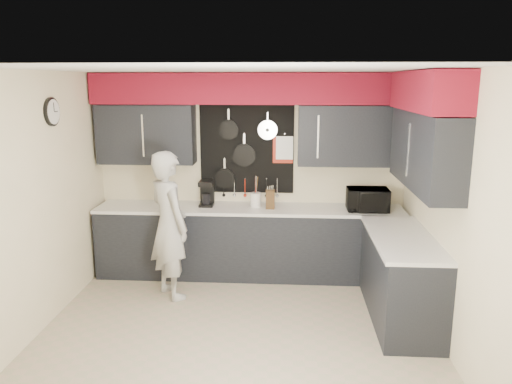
# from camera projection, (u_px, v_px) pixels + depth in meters

# --- Properties ---
(ground) EXTENTS (4.00, 4.00, 0.00)m
(ground) POSITION_uv_depth(u_px,v_px,m) (238.00, 328.00, 5.15)
(ground) COLOR tan
(ground) RESTS_ON ground
(back_wall_assembly) EXTENTS (4.00, 0.36, 2.60)m
(back_wall_assembly) POSITION_uv_depth(u_px,v_px,m) (251.00, 120.00, 6.27)
(back_wall_assembly) COLOR #F9E8C0
(back_wall_assembly) RESTS_ON ground
(right_wall_assembly) EXTENTS (0.36, 3.50, 2.60)m
(right_wall_assembly) POSITION_uv_depth(u_px,v_px,m) (428.00, 139.00, 4.87)
(right_wall_assembly) COLOR #F9E8C0
(right_wall_assembly) RESTS_ON ground
(left_wall_assembly) EXTENTS (0.05, 3.50, 2.60)m
(left_wall_assembly) POSITION_uv_depth(u_px,v_px,m) (40.00, 199.00, 5.01)
(left_wall_assembly) COLOR #F9E8C0
(left_wall_assembly) RESTS_ON ground
(base_cabinets) EXTENTS (3.95, 2.20, 0.92)m
(base_cabinets) POSITION_uv_depth(u_px,v_px,m) (287.00, 250.00, 6.12)
(base_cabinets) COLOR black
(base_cabinets) RESTS_ON ground
(microwave) EXTENTS (0.50, 0.34, 0.28)m
(microwave) POSITION_uv_depth(u_px,v_px,m) (367.00, 200.00, 6.16)
(microwave) COLOR black
(microwave) RESTS_ON base_cabinets
(knife_block) EXTENTS (0.11, 0.11, 0.24)m
(knife_block) POSITION_uv_depth(u_px,v_px,m) (270.00, 199.00, 6.27)
(knife_block) COLOR #352111
(knife_block) RESTS_ON base_cabinets
(utensil_crock) EXTENTS (0.14, 0.14, 0.18)m
(utensil_crock) POSITION_uv_depth(u_px,v_px,m) (256.00, 200.00, 6.38)
(utensil_crock) COLOR white
(utensil_crock) RESTS_ON base_cabinets
(coffee_maker) EXTENTS (0.18, 0.22, 0.33)m
(coffee_maker) POSITION_uv_depth(u_px,v_px,m) (207.00, 193.00, 6.42)
(coffee_maker) COLOR black
(coffee_maker) RESTS_ON base_cabinets
(person) EXTENTS (0.73, 0.75, 1.73)m
(person) POSITION_uv_depth(u_px,v_px,m) (169.00, 225.00, 5.76)
(person) COLOR #B3B3B1
(person) RESTS_ON ground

